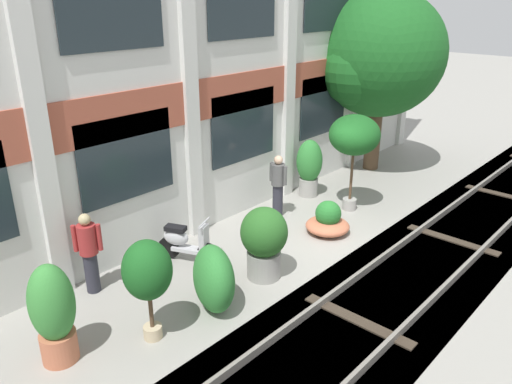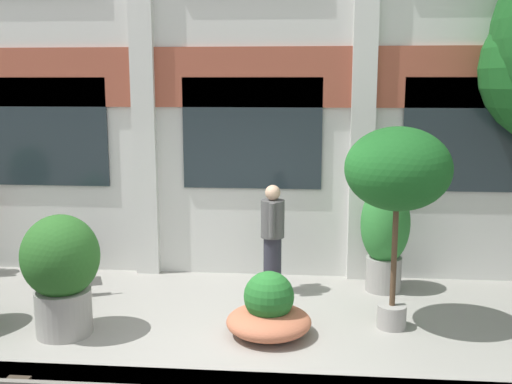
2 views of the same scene
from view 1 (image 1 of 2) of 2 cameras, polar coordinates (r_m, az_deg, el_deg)
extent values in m
plane|color=gray|center=(11.59, 7.54, -5.48)|extent=(80.00, 80.00, 0.00)
cube|color=silver|center=(12.09, -2.47, 16.36)|extent=(16.72, 0.50, 8.26)
cube|color=#9E4C38|center=(12.05, -1.46, 11.41)|extent=(16.72, 0.06, 0.90)
cube|color=silver|center=(8.96, -24.62, 12.53)|extent=(0.36, 0.16, 8.26)
cube|color=silver|center=(10.74, -7.75, 15.49)|extent=(0.36, 0.16, 8.26)
cube|color=silver|center=(13.14, 3.89, 16.77)|extent=(0.36, 0.16, 8.26)
cube|color=silver|center=(15.88, 11.80, 17.26)|extent=(0.36, 0.16, 8.26)
cube|color=silver|center=(18.82, 17.34, 17.42)|extent=(0.36, 0.16, 8.26)
cube|color=#1E282D|center=(10.17, -14.51, 3.78)|extent=(2.14, 0.04, 1.70)
cube|color=#1E282D|center=(12.23, -1.38, 7.48)|extent=(2.14, 0.04, 1.70)
cube|color=#1E282D|center=(14.76, 7.73, 9.81)|extent=(2.14, 0.04, 1.70)
cube|color=#1E282D|center=(17.57, 14.12, 11.28)|extent=(2.14, 0.04, 1.70)
cube|color=#1E282D|center=(9.70, -16.22, 20.26)|extent=(2.14, 0.04, 1.70)
cube|color=#423F3A|center=(10.74, 17.34, -9.61)|extent=(24.72, 2.80, 0.28)
cube|color=slate|center=(10.41, 21.06, -9.81)|extent=(24.72, 0.07, 0.15)
cube|color=slate|center=(10.89, 14.05, -7.45)|extent=(24.72, 0.07, 0.15)
cube|color=#382D23|center=(9.07, 11.53, -14.17)|extent=(0.24, 2.10, 0.03)
cube|color=#382D23|center=(12.32, 21.50, -5.11)|extent=(0.24, 2.10, 0.03)
cube|color=#382D23|center=(15.56, 26.53, -0.33)|extent=(0.24, 2.10, 0.03)
cylinder|color=#4C3826|center=(16.21, 13.29, 6.98)|extent=(0.48, 0.48, 2.56)
ellipsoid|color=#19561E|center=(15.80, 14.03, 15.05)|extent=(3.83, 3.83, 3.71)
sphere|color=#19561E|center=(15.12, 11.41, 13.56)|extent=(2.11, 2.11, 2.11)
sphere|color=#19561E|center=(16.60, 16.19, 13.85)|extent=(2.11, 2.11, 2.11)
cylinder|color=gray|center=(13.25, 10.62, -1.35)|extent=(0.36, 0.36, 0.29)
cylinder|color=#4C3826|center=(12.93, 10.89, 2.33)|extent=(0.07, 0.07, 1.51)
ellipsoid|color=#19561E|center=(12.65, 11.20, 6.43)|extent=(1.27, 1.27, 1.01)
ellipsoid|color=#B76647|center=(11.90, 8.18, -3.85)|extent=(1.04, 1.04, 0.34)
sphere|color=#236B28|center=(11.76, 8.26, -2.45)|extent=(0.61, 0.61, 0.61)
cylinder|color=gray|center=(13.96, 6.00, 0.60)|extent=(0.52, 0.52, 0.50)
ellipsoid|color=#2D7A33|center=(13.71, 6.13, 3.55)|extent=(0.71, 0.71, 1.19)
sphere|color=red|center=(13.59, 6.19, 5.10)|extent=(0.39, 0.39, 0.39)
cylinder|color=#B76647|center=(8.55, -21.55, -16.06)|extent=(0.55, 0.55, 0.49)
ellipsoid|color=#388438|center=(8.12, -22.32, -11.65)|extent=(0.67, 0.67, 1.28)
cylinder|color=tan|center=(8.66, -11.70, -15.36)|extent=(0.31, 0.31, 0.22)
cylinder|color=#4C3826|center=(8.35, -11.98, -12.42)|extent=(0.07, 0.07, 0.86)
ellipsoid|color=#19561E|center=(8.02, -12.33, -8.70)|extent=(0.79, 0.79, 1.00)
cylinder|color=gray|center=(9.99, 0.90, -8.23)|extent=(0.67, 0.67, 0.55)
ellipsoid|color=#286023|center=(9.66, 0.93, -4.61)|extent=(0.93, 0.93, 1.00)
cylinder|color=black|center=(10.47, -5.50, -7.08)|extent=(0.28, 0.48, 0.48)
cylinder|color=black|center=(10.83, -9.89, -6.27)|extent=(0.28, 0.48, 0.48)
cube|color=#B2B2B7|center=(10.62, -7.79, -6.47)|extent=(0.49, 0.72, 0.08)
ellipsoid|color=#B2B2B7|center=(10.62, -9.13, -5.10)|extent=(0.46, 0.62, 0.36)
cube|color=black|center=(10.53, -9.19, -4.13)|extent=(0.38, 0.49, 0.10)
cube|color=#B2B2B7|center=(10.34, -5.97, -5.35)|extent=(0.30, 0.22, 0.60)
cylinder|color=#B7B7BF|center=(10.16, -5.95, -3.46)|extent=(0.47, 0.23, 0.03)
cylinder|color=#282833|center=(12.57, 2.49, -0.94)|extent=(0.26, 0.26, 0.83)
cylinder|color=#4C4C4C|center=(12.32, 2.54, 2.00)|extent=(0.34, 0.34, 0.54)
sphere|color=tan|center=(12.20, 2.57, 3.68)|extent=(0.22, 0.22, 0.22)
cylinder|color=#4C4C4C|center=(12.44, 1.76, 2.35)|extent=(0.09, 0.09, 0.49)
cylinder|color=#4C4C4C|center=(12.19, 3.35, 1.89)|extent=(0.09, 0.09, 0.49)
cylinder|color=#282833|center=(9.97, -18.25, -8.68)|extent=(0.26, 0.26, 0.81)
cylinder|color=maroon|center=(9.65, -18.74, -5.13)|extent=(0.34, 0.34, 0.57)
sphere|color=tan|center=(9.48, -19.02, -2.99)|extent=(0.22, 0.22, 0.22)
cylinder|color=maroon|center=(9.69, -20.03, -5.01)|extent=(0.09, 0.09, 0.52)
cylinder|color=maroon|center=(9.59, -17.47, -4.95)|extent=(0.09, 0.09, 0.52)
ellipsoid|color=#2D7A33|center=(8.93, -4.85, -9.82)|extent=(1.19, 1.39, 1.21)
camera|label=2|loc=(9.75, 46.30, 1.51)|focal=42.00mm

